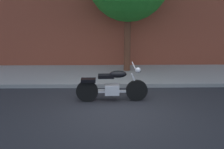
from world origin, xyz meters
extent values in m
plane|color=#28282D|center=(0.00, 0.00, 0.00)|extent=(60.00, 60.00, 0.00)
cube|color=#989898|center=(0.00, 3.07, 0.07)|extent=(20.00, 2.58, 0.14)
cylinder|color=black|center=(0.65, 0.67, 0.34)|extent=(0.67, 0.12, 0.67)
cylinder|color=black|center=(-0.88, 0.63, 0.34)|extent=(0.67, 0.12, 0.67)
cube|color=silver|center=(-0.12, 0.65, 0.39)|extent=(0.45, 0.29, 0.32)
cube|color=silver|center=(-0.12, 0.65, 0.32)|extent=(1.38, 0.12, 0.06)
ellipsoid|color=black|center=(0.06, 0.65, 0.87)|extent=(0.53, 0.27, 0.22)
cube|color=black|center=(-0.30, 0.64, 0.81)|extent=(0.49, 0.25, 0.10)
cube|color=black|center=(-0.83, 0.63, 0.69)|extent=(0.45, 0.25, 0.10)
cylinder|color=silver|center=(0.59, 0.67, 0.62)|extent=(0.27, 0.06, 0.58)
cylinder|color=silver|center=(0.53, 0.66, 1.15)|extent=(0.05, 0.70, 0.04)
sphere|color=silver|center=(0.67, 0.67, 0.99)|extent=(0.17, 0.17, 0.17)
cylinder|color=silver|center=(-0.37, 0.80, 0.29)|extent=(0.80, 0.11, 0.09)
cylinder|color=brown|center=(0.56, 3.52, 1.43)|extent=(0.27, 0.27, 2.87)
camera|label=1|loc=(-0.22, -6.16, 3.03)|focal=38.16mm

